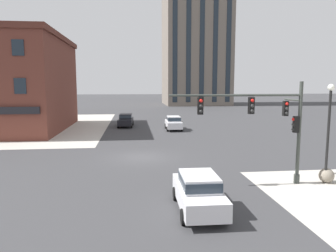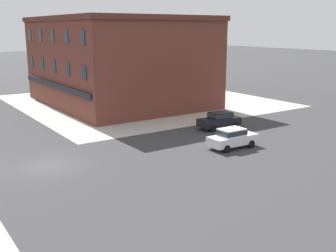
% 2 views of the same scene
% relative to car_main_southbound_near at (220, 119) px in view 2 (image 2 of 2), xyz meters
% --- Properties ---
extents(ground_plane, '(320.00, 320.00, 0.00)m').
position_rel_car_main_southbound_near_xyz_m(ground_plane, '(1.62, -18.14, -0.92)').
color(ground_plane, '#38383A').
extents(sidewalk_far_corner, '(32.00, 32.00, 0.02)m').
position_rel_car_main_southbound_near_xyz_m(sidewalk_far_corner, '(-18.38, 1.86, -0.92)').
color(sidewalk_far_corner, '#B7B2A8').
rests_on(sidewalk_far_corner, ground).
extents(car_main_southbound_near, '(2.10, 4.50, 1.68)m').
position_rel_car_main_southbound_near_xyz_m(car_main_southbound_near, '(0.00, 0.00, 0.00)').
color(car_main_southbound_near, black).
rests_on(car_main_southbound_near, ground).
extents(car_parked_curb, '(1.96, 4.44, 1.68)m').
position_rel_car_main_southbound_near_xyz_m(car_parked_curb, '(5.85, -3.71, 0.00)').
color(car_parked_curb, silver).
rests_on(car_parked_curb, ground).
extents(storefront_block_near_corner, '(23.31, 17.97, 11.32)m').
position_rel_car_main_southbound_near_xyz_m(storefront_block_near_corner, '(-18.80, -1.37, 4.75)').
color(storefront_block_near_corner, brown).
rests_on(storefront_block_near_corner, ground).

